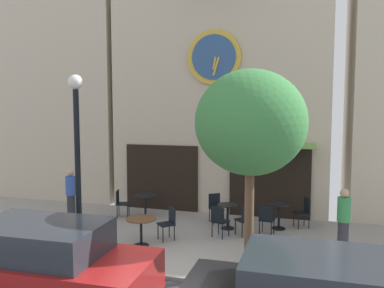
{
  "coord_description": "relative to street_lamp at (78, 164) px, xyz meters",
  "views": [
    {
      "loc": [
        3.03,
        -7.82,
        3.7
      ],
      "look_at": [
        0.04,
        2.75,
        2.64
      ],
      "focal_mm": 37.67,
      "sensor_mm": 36.0,
      "label": 1
    }
  ],
  "objects": [
    {
      "name": "cafe_chair_facing_street",
      "position": [
        3.16,
        2.05,
        -1.73
      ],
      "size": [
        0.52,
        0.52,
        0.9
      ],
      "color": "black",
      "rests_on": "ground_plane"
    },
    {
      "name": "cafe_table_leftmost",
      "position": [
        4.72,
        3.31,
        -1.75
      ],
      "size": [
        0.62,
        0.62,
        0.77
      ],
      "color": "black",
      "rests_on": "ground_plane"
    },
    {
      "name": "cafe_table_center",
      "position": [
        3.24,
        2.92,
        -1.77
      ],
      "size": [
        0.62,
        0.62,
        0.74
      ],
      "color": "black",
      "rests_on": "ground_plane"
    },
    {
      "name": "street_tree",
      "position": [
        4.31,
        -0.3,
        1.07
      ],
      "size": [
        2.36,
        2.12,
        4.46
      ],
      "color": "brown",
      "rests_on": "ground_plane"
    },
    {
      "name": "cafe_chair_by_entrance",
      "position": [
        5.45,
        3.68,
        -1.73
      ],
      "size": [
        0.53,
        0.53,
        0.9
      ],
      "color": "black",
      "rests_on": "ground_plane"
    },
    {
      "name": "neighbor_building_left",
      "position": [
        -4.36,
        6.51,
        5.2
      ],
      "size": [
        5.65,
        3.88,
        14.91
      ],
      "color": "beige",
      "rests_on": "ground_plane"
    },
    {
      "name": "clock_building",
      "position": [
        2.44,
        5.81,
        3.0
      ],
      "size": [
        7.55,
        3.8,
        10.18
      ],
      "color": "beige",
      "rests_on": "ground_plane"
    },
    {
      "name": "cafe_chair_outer",
      "position": [
        3.86,
        2.36,
        -1.73
      ],
      "size": [
        0.57,
        0.57,
        0.9
      ],
      "color": "black",
      "rests_on": "ground_plane"
    },
    {
      "name": "cafe_chair_corner",
      "position": [
        4.42,
        2.57,
        -1.73
      ],
      "size": [
        0.45,
        0.45,
        0.9
      ],
      "color": "black",
      "rests_on": "ground_plane"
    },
    {
      "name": "pedestrian_blue",
      "position": [
        -1.75,
        2.38,
        -1.4
      ],
      "size": [
        0.41,
        0.41,
        1.67
      ],
      "color": "#2D2D38",
      "rests_on": "ground_plane"
    },
    {
      "name": "parked_car_red",
      "position": [
        0.75,
        -2.6,
        -1.5
      ],
      "size": [
        4.33,
        2.07,
        1.55
      ],
      "color": "maroon",
      "rests_on": "ground_plane"
    },
    {
      "name": "ground_plane",
      "position": [
        2.4,
        -1.1,
        -2.28
      ],
      "size": [
        26.45,
        11.35,
        0.13
      ],
      "color": "gray"
    },
    {
      "name": "cafe_chair_right_end",
      "position": [
        2.73,
        3.52,
        -1.73
      ],
      "size": [
        0.56,
        0.56,
        0.9
      ],
      "color": "black",
      "rests_on": "ground_plane"
    },
    {
      "name": "street_lamp",
      "position": [
        0.0,
        0.0,
        0.0
      ],
      "size": [
        0.36,
        0.36,
        4.45
      ],
      "color": "black",
      "rests_on": "ground_plane"
    },
    {
      "name": "cafe_chair_facing_wall",
      "position": [
        1.87,
        1.49,
        -1.73
      ],
      "size": [
        0.57,
        0.57,
        0.9
      ],
      "color": "black",
      "rests_on": "ground_plane"
    },
    {
      "name": "pedestrian_green",
      "position": [
        6.39,
        1.6,
        -1.4
      ],
      "size": [
        0.44,
        0.44,
        1.67
      ],
      "color": "#2D2D38",
      "rests_on": "ground_plane"
    },
    {
      "name": "cafe_chair_mid_row",
      "position": [
        -0.42,
        3.2,
        -1.73
      ],
      "size": [
        0.5,
        0.5,
        0.9
      ],
      "color": "black",
      "rests_on": "ground_plane"
    },
    {
      "name": "cafe_table_near_curb",
      "position": [
        0.39,
        3.39,
        -1.68
      ],
      "size": [
        0.8,
        0.8,
        0.77
      ],
      "color": "black",
      "rests_on": "ground_plane"
    },
    {
      "name": "cafe_table_rightmost",
      "position": [
        1.33,
        0.82,
        -1.7
      ],
      "size": [
        0.79,
        0.79,
        0.74
      ],
      "color": "black",
      "rests_on": "ground_plane"
    }
  ]
}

